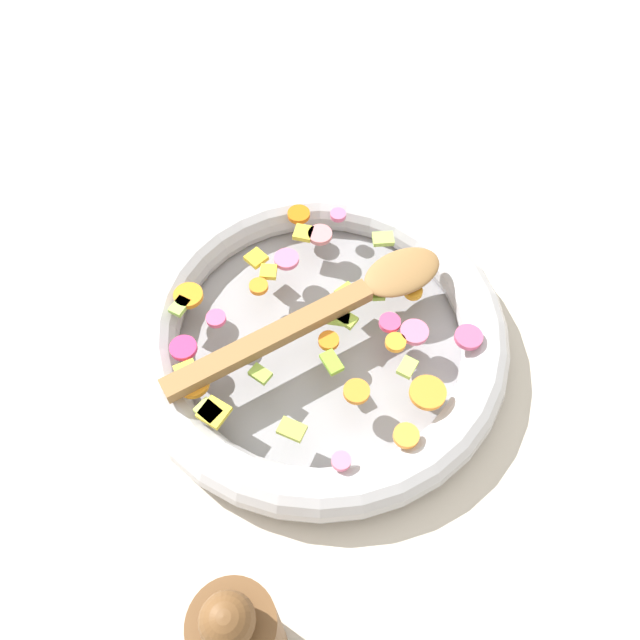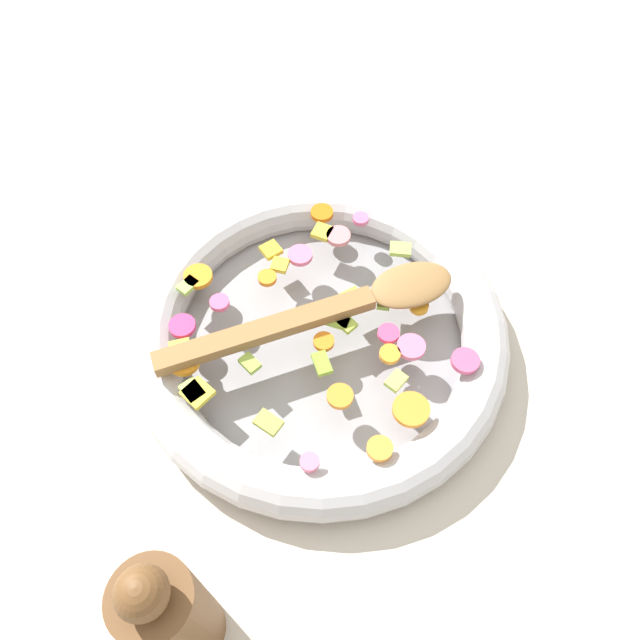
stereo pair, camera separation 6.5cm
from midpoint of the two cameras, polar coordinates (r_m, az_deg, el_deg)
ground_plane at (r=0.69m, az=2.68°, el=-2.44°), size 4.00×4.00×0.00m
skillet at (r=0.67m, az=2.75°, el=-1.50°), size 0.40×0.40×0.05m
chopped_vegetables at (r=0.64m, az=2.37°, el=-0.61°), size 0.33×0.32×0.01m
wooden_spoon at (r=0.64m, az=4.73°, el=0.98°), size 0.30×0.20×0.01m
pepper_mill at (r=0.52m, az=-9.64°, el=-25.31°), size 0.06×0.06×0.20m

